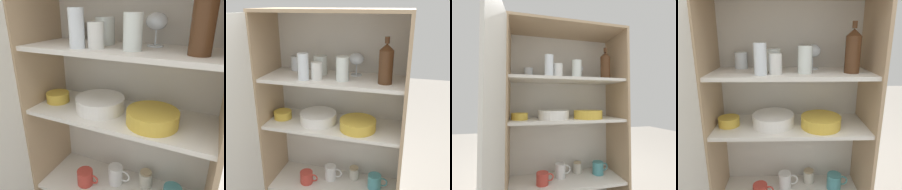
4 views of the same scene
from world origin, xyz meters
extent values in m
cube|color=silver|center=(0.00, 0.32, 0.69)|extent=(0.85, 0.02, 1.38)
cube|color=tan|center=(-0.42, 0.16, 0.69)|extent=(0.02, 0.35, 1.38)
cube|color=tan|center=(0.42, 0.16, 0.69)|extent=(0.02, 0.35, 1.38)
cube|color=silver|center=(0.00, 0.16, 0.71)|extent=(0.82, 0.31, 0.02)
cube|color=silver|center=(0.00, 0.16, 1.01)|extent=(0.82, 0.31, 0.02)
cylinder|color=white|center=(-0.08, 0.09, 1.07)|extent=(0.06, 0.06, 0.10)
cylinder|color=white|center=(-0.09, 0.20, 1.08)|extent=(0.08, 0.08, 0.11)
cylinder|color=white|center=(-0.15, 0.07, 1.09)|extent=(0.06, 0.06, 0.15)
cylinder|color=white|center=(-0.27, 0.26, 1.07)|extent=(0.07, 0.07, 0.09)
cylinder|color=white|center=(0.07, 0.11, 1.09)|extent=(0.07, 0.07, 0.13)
cylinder|color=white|center=(0.12, 0.24, 1.02)|extent=(0.07, 0.07, 0.01)
cylinder|color=white|center=(0.12, 0.24, 1.06)|extent=(0.01, 0.01, 0.06)
ellipsoid|color=white|center=(0.12, 0.24, 1.12)|extent=(0.09, 0.09, 0.07)
cylinder|color=#4C2D19|center=(0.30, 0.11, 1.11)|extent=(0.08, 0.08, 0.18)
cone|color=#4C2D19|center=(0.30, 0.11, 1.21)|extent=(0.08, 0.08, 0.03)
cylinder|color=#4C2D19|center=(0.30, 0.11, 1.25)|extent=(0.02, 0.02, 0.03)
cylinder|color=white|center=(-0.10, 0.15, 0.73)|extent=(0.23, 0.23, 0.01)
cylinder|color=white|center=(-0.10, 0.15, 0.74)|extent=(0.23, 0.23, 0.01)
cylinder|color=white|center=(-0.10, 0.15, 0.75)|extent=(0.23, 0.23, 0.01)
cylinder|color=white|center=(-0.10, 0.15, 0.76)|extent=(0.23, 0.23, 0.01)
cylinder|color=white|center=(-0.10, 0.15, 0.77)|extent=(0.23, 0.23, 0.01)
cylinder|color=white|center=(-0.10, 0.15, 0.77)|extent=(0.23, 0.23, 0.01)
cylinder|color=white|center=(-0.10, 0.15, 0.78)|extent=(0.23, 0.23, 0.01)
cylinder|color=gold|center=(0.16, 0.12, 0.76)|extent=(0.21, 0.21, 0.06)
torus|color=gold|center=(0.16, 0.12, 0.78)|extent=(0.21, 0.21, 0.01)
cylinder|color=gold|center=(-0.34, 0.15, 0.75)|extent=(0.11, 0.11, 0.05)
torus|color=gold|center=(-0.34, 0.15, 0.77)|extent=(0.11, 0.11, 0.01)
torus|color=#BC3D33|center=(-0.13, 0.12, 0.32)|extent=(0.05, 0.01, 0.05)
cylinder|color=teal|center=(0.27, 0.18, 0.33)|extent=(0.09, 0.09, 0.10)
torus|color=teal|center=(0.32, 0.18, 0.33)|extent=(0.06, 0.01, 0.06)
cylinder|color=white|center=(-0.04, 0.20, 0.33)|extent=(0.08, 0.08, 0.10)
torus|color=white|center=(0.01, 0.20, 0.34)|extent=(0.07, 0.01, 0.07)
cylinder|color=beige|center=(0.12, 0.25, 0.32)|extent=(0.07, 0.07, 0.08)
cylinder|color=tan|center=(0.12, 0.25, 0.36)|extent=(0.06, 0.06, 0.01)
camera|label=1|loc=(0.34, -0.66, 1.16)|focal=35.00mm
camera|label=2|loc=(0.41, -1.25, 1.43)|focal=42.00mm
camera|label=3|loc=(-0.34, -1.10, 0.85)|focal=28.00mm
camera|label=4|loc=(-0.03, -0.96, 1.21)|focal=35.00mm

